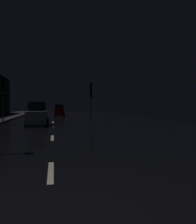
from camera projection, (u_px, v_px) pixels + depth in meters
ground at (53, 121)px, 27.80m from camera, size 26.93×84.00×0.02m
lane_centerline at (53, 131)px, 16.79m from camera, size 0.16×21.64×0.01m
traffic_light_far_left at (3, 90)px, 24.35m from camera, size 0.37×0.48×4.64m
traffic_light_far_right at (91, 93)px, 32.26m from camera, size 0.35×0.48×4.82m
car_approaching_headlights at (37, 114)px, 22.23m from camera, size 1.96×4.24×2.14m
car_distant_taillights at (59, 111)px, 41.30m from camera, size 1.79×3.87×1.95m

